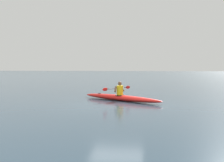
% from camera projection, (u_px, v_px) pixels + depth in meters
% --- Properties ---
extents(ground_plane, '(160.00, 160.00, 0.00)m').
position_uv_depth(ground_plane, '(117.00, 105.00, 13.54)').
color(ground_plane, '#283D4C').
extents(kayak, '(4.63, 3.36, 0.30)m').
position_uv_depth(kayak, '(121.00, 98.00, 15.31)').
color(kayak, red).
rests_on(kayak, ground).
extents(kayaker, '(1.31, 1.94, 0.72)m').
position_uv_depth(kayaker, '(120.00, 89.00, 15.34)').
color(kayaker, yellow).
rests_on(kayaker, kayak).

